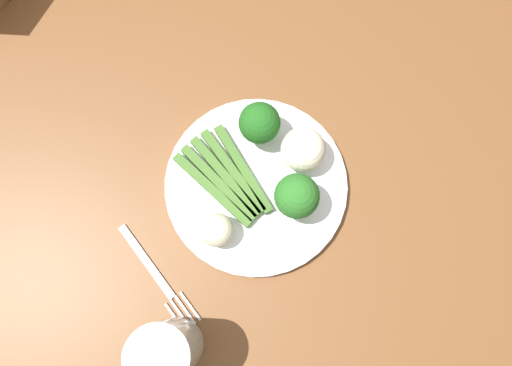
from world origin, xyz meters
TOP-DOWN VIEW (x-y plane):
  - ground_plane at (0.00, 0.00)m, footprint 6.00×6.00m
  - dining_table at (0.00, 0.00)m, footprint 1.19×0.91m
  - plate at (0.06, 0.03)m, footprint 0.25×0.25m
  - asparagus_bundle at (0.08, -0.01)m, footprint 0.09×0.15m
  - broccoli_front_left at (0.00, -0.01)m, footprint 0.06×0.06m
  - broccoli_back at (0.05, 0.08)m, footprint 0.06×0.06m
  - cauliflower_back_right at (-0.01, 0.05)m, footprint 0.06×0.06m
  - cauliflower_left at (0.14, 0.03)m, footprint 0.04×0.04m
  - fork at (0.24, -0.00)m, footprint 0.06×0.16m
  - water_glass at (0.29, 0.07)m, footprint 0.07×0.07m

SIDE VIEW (x-z plane):
  - ground_plane at x=0.00m, z-range -0.02..0.00m
  - dining_table at x=0.00m, z-range 0.26..0.98m
  - fork at x=0.24m, z-range 0.72..0.73m
  - plate at x=0.06m, z-range 0.72..0.74m
  - asparagus_bundle at x=0.08m, z-range 0.74..0.75m
  - cauliflower_left at x=0.14m, z-range 0.74..0.78m
  - cauliflower_back_right at x=-0.01m, z-range 0.74..0.80m
  - broccoli_front_left at x=0.00m, z-range 0.74..0.81m
  - broccoli_back at x=0.05m, z-range 0.74..0.82m
  - water_glass at x=0.29m, z-range 0.72..0.85m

